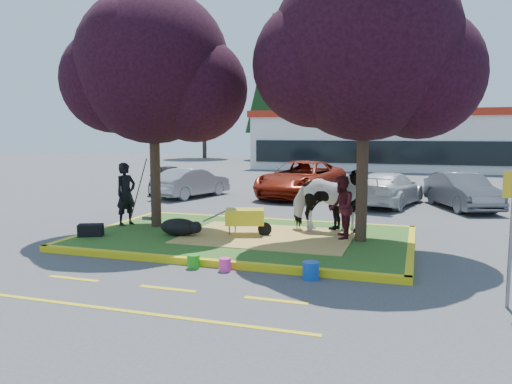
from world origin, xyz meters
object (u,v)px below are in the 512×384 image
(cow, at_px, (329,199))
(bucket_blue, at_px, (311,271))
(sign_post, at_px, (512,219))
(bucket_pink, at_px, (225,265))
(car_silver, at_px, (192,183))
(wheelbarrow, at_px, (245,217))
(bucket_green, at_px, (194,261))
(calf, at_px, (179,227))
(car_black, at_px, (167,179))
(handler, at_px, (126,194))

(cow, height_order, bucket_blue, cow)
(sign_post, distance_m, bucket_pink, 5.25)
(bucket_blue, height_order, car_silver, car_silver)
(cow, relative_size, bucket_blue, 6.34)
(wheelbarrow, bearing_deg, car_silver, 105.53)
(bucket_green, bearing_deg, calf, 123.06)
(sign_post, height_order, bucket_blue, sign_post)
(bucket_pink, xyz_separation_m, car_silver, (-5.66, 10.41, 0.49))
(wheelbarrow, relative_size, car_black, 0.48)
(sign_post, height_order, bucket_green, sign_post)
(bucket_green, distance_m, bucket_blue, 2.45)
(bucket_green, bearing_deg, car_black, 120.37)
(bucket_green, bearing_deg, wheelbarrow, 87.29)
(cow, distance_m, bucket_green, 4.38)
(calf, bearing_deg, car_black, 129.94)
(car_silver, bearing_deg, cow, 152.84)
(handler, distance_m, bucket_blue, 6.82)
(bucket_green, xyz_separation_m, bucket_blue, (2.45, -0.02, 0.03))
(calf, relative_size, sign_post, 0.44)
(cow, height_order, calf, cow)
(wheelbarrow, bearing_deg, bucket_blue, -69.33)
(bucket_pink, bearing_deg, cow, 68.56)
(cow, distance_m, sign_post, 5.60)
(cow, xyz_separation_m, car_silver, (-7.11, 6.71, -0.43))
(calf, relative_size, wheelbarrow, 0.58)
(calf, relative_size, bucket_green, 3.68)
(sign_post, distance_m, car_black, 17.52)
(cow, xyz_separation_m, car_black, (-8.96, 7.92, -0.42))
(cow, distance_m, wheelbarrow, 2.24)
(handler, xyz_separation_m, bucket_green, (3.55, -3.10, -0.90))
(handler, bearing_deg, sign_post, -92.43)
(bucket_pink, relative_size, bucket_blue, 0.78)
(calf, xyz_separation_m, sign_post, (7.19, -2.78, 1.06))
(cow, distance_m, handler, 5.73)
(car_silver, bearing_deg, bucket_green, 131.65)
(handler, xyz_separation_m, bucket_blue, (6.00, -3.12, -0.87))
(bucket_green, bearing_deg, handler, 138.84)
(wheelbarrow, xyz_separation_m, sign_post, (5.62, -3.40, 0.83))
(wheelbarrow, distance_m, car_black, 11.20)
(wheelbarrow, bearing_deg, handler, 157.42)
(car_black, bearing_deg, bucket_green, -83.82)
(bucket_green, height_order, car_black, car_black)
(bucket_green, relative_size, car_black, 0.07)
(wheelbarrow, relative_size, car_silver, 0.47)
(cow, distance_m, car_black, 11.97)
(cow, xyz_separation_m, bucket_pink, (-1.45, -3.70, -0.92))
(bucket_pink, bearing_deg, car_black, 122.86)
(cow, relative_size, car_black, 0.58)
(wheelbarrow, relative_size, bucket_blue, 5.23)
(wheelbarrow, xyz_separation_m, car_black, (-6.95, 8.79, 0.02))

